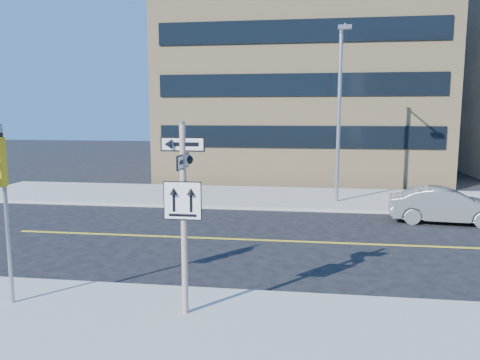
# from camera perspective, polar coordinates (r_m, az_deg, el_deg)

# --- Properties ---
(ground) EXTENTS (120.00, 120.00, 0.00)m
(ground) POSITION_cam_1_polar(r_m,az_deg,el_deg) (12.75, -3.75, -11.92)
(ground) COLOR black
(ground) RESTS_ON ground
(sign_pole) EXTENTS (0.92, 0.92, 4.06)m
(sign_pole) POSITION_cam_1_polar(r_m,az_deg,el_deg) (9.73, -6.90, -3.39)
(sign_pole) COLOR silver
(sign_pole) RESTS_ON near_sidewalk
(parked_car_b) EXTENTS (1.96, 4.45, 1.42)m
(parked_car_b) POSITION_cam_1_polar(r_m,az_deg,el_deg) (20.43, 23.77, -2.88)
(parked_car_b) COLOR slate
(parked_car_b) RESTS_ON ground
(streetlight_a) EXTENTS (0.55, 2.25, 8.00)m
(streetlight_a) POSITION_cam_1_polar(r_m,az_deg,el_deg) (22.53, 12.04, 8.95)
(streetlight_a) COLOR gray
(streetlight_a) RESTS_ON far_sidewalk
(building_brick) EXTENTS (18.00, 18.00, 18.00)m
(building_brick) POSITION_cam_1_polar(r_m,az_deg,el_deg) (37.02, 7.48, 15.26)
(building_brick) COLOR tan
(building_brick) RESTS_ON ground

